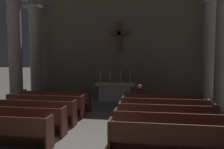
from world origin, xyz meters
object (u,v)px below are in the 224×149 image
object	(u,v)px
column_left_fourth	(35,53)
pew_left_row_3	(33,112)
pew_left_row_5	(55,101)
altar	(115,92)
pew_right_row_1	(174,140)
candlestick_inner_right	(120,79)
column_left_third	(15,52)
pew_right_row_3	(167,117)
column_right_fourth	(210,52)
candlestick_outer_left	(101,79)
lone_worshipper	(140,98)
pew_right_row_2	(170,127)
candlestick_inner_left	(110,79)
column_right_third	(223,52)
candlestick_outer_right	(130,80)
pew_left_row_4	(45,106)
pew_right_row_4	(164,110)
pew_left_row_2	(16,120)
pew_right_row_5	(162,104)

from	to	relation	value
column_left_fourth	pew_left_row_3	bearing A→B (deg)	-64.06
pew_left_row_5	altar	bearing A→B (deg)	47.75
pew_right_row_1	candlestick_inner_right	world-z (taller)	candlestick_inner_right
pew_left_row_5	column_left_third	xyz separation A→B (m)	(-2.83, 1.41, 2.29)
pew_right_row_3	column_right_fourth	distance (m)	6.87
column_left_fourth	column_left_third	bearing A→B (deg)	-90.00
candlestick_outer_left	lone_worshipper	xyz separation A→B (m)	(2.31, -2.66, -0.55)
pew_right_row_2	lone_worshipper	size ratio (longest dim) A/B	2.50
column_right_fourth	candlestick_inner_left	distance (m)	5.87
pew_right_row_2	column_right_third	xyz separation A→B (m)	(2.83, 4.63, 2.29)
column_right_third	column_left_fourth	xyz separation A→B (m)	(-10.57, 2.27, 0.00)
column_right_third	candlestick_outer_right	world-z (taller)	column_right_third
pew_right_row_3	candlestick_inner_right	world-z (taller)	candlestick_inner_right
pew_left_row_4	pew_right_row_1	distance (m)	5.87
pew_right_row_1	column_left_fourth	world-z (taller)	column_left_fourth
column_right_third	column_right_fourth	size ratio (longest dim) A/B	1.00
pew_left_row_4	candlestick_outer_left	distance (m)	4.17
pew_left_row_5	candlestick_inner_left	xyz separation A→B (m)	(2.15, 2.70, 0.76)
column_right_third	altar	bearing A→B (deg)	166.32
pew_left_row_3	candlestick_inner_left	bearing A→B (deg)	66.05
pew_right_row_1	column_left_third	world-z (taller)	column_left_third
pew_left_row_4	pew_right_row_4	world-z (taller)	same
pew_left_row_3	lone_worshipper	distance (m)	4.49
pew_left_row_2	pew_right_row_2	distance (m)	4.90
pew_right_row_1	candlestick_outer_right	size ratio (longest dim) A/B	4.60
pew_left_row_2	candlestick_outer_right	size ratio (longest dim) A/B	4.60
pew_left_row_3	candlestick_inner_left	world-z (taller)	candlestick_inner_left
pew_right_row_5	pew_right_row_4	bearing A→B (deg)	-90.00
pew_left_row_4	column_left_third	xyz separation A→B (m)	(-2.83, 2.49, 2.29)
pew_left_row_3	candlestick_outer_right	distance (m)	5.91
column_right_third	altar	size ratio (longest dim) A/B	2.59
pew_right_row_3	column_right_fourth	xyz separation A→B (m)	(2.83, 5.83, 2.29)
lone_worshipper	pew_right_row_5	bearing A→B (deg)	-2.21
pew_right_row_1	candlestick_inner_left	xyz separation A→B (m)	(-2.75, 6.99, 0.76)
pew_right_row_3	candlestick_inner_right	size ratio (longest dim) A/B	4.60
column_left_third	pew_left_row_4	bearing A→B (deg)	-41.27
pew_left_row_3	candlestick_outer_right	size ratio (longest dim) A/B	4.60
pew_left_row_3	lone_worshipper	bearing A→B (deg)	29.15
column_left_third	column_right_fourth	distance (m)	10.81
candlestick_inner_left	lone_worshipper	bearing A→B (deg)	-56.46
pew_left_row_2	pew_right_row_4	size ratio (longest dim) A/B	1.00
column_right_fourth	lone_worshipper	xyz separation A→B (m)	(-3.82, -3.64, -2.07)
column_left_third	pew_right_row_1	bearing A→B (deg)	-36.40
pew_left_row_3	candlestick_outer_left	world-z (taller)	candlestick_outer_left
pew_left_row_5	pew_right_row_3	xyz separation A→B (m)	(4.90, -2.15, 0.00)
candlestick_inner_right	column_left_fourth	bearing A→B (deg)	170.05
candlestick_outer_left	candlestick_outer_right	bearing A→B (deg)	0.00
column_left_third	candlestick_inner_left	xyz separation A→B (m)	(4.99, 1.29, -1.52)
pew_left_row_2	candlestick_inner_right	size ratio (longest dim) A/B	4.60
pew_left_row_2	column_left_third	world-z (taller)	column_left_third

